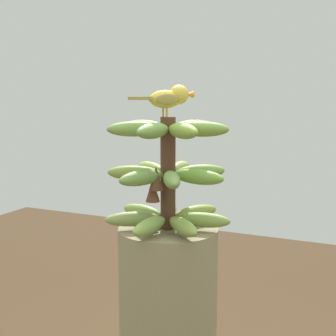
% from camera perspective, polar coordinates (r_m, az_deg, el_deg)
% --- Properties ---
extents(banana_bunch, '(0.33, 0.33, 0.29)m').
position_cam_1_polar(banana_bunch, '(1.23, -0.05, -0.71)').
color(banana_bunch, '#4C2D1E').
rests_on(banana_bunch, banana_tree).
extents(perched_bird, '(0.16, 0.12, 0.08)m').
position_cam_1_polar(perched_bird, '(1.22, 0.24, 8.40)').
color(perched_bird, '#C68933').
rests_on(perched_bird, banana_bunch).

